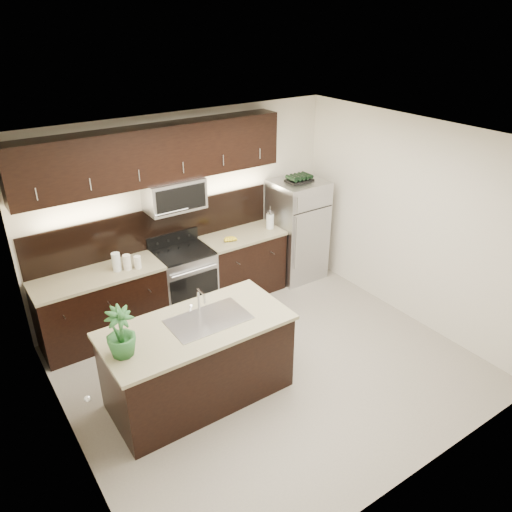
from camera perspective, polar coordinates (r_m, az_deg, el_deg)
The scene contains 12 objects.
ground at distance 6.14m, azimuth 1.57°, elevation -12.50°, with size 4.50×4.50×0.00m, color gray.
room_walls at distance 5.15m, azimuth 1.05°, elevation 1.60°, with size 4.52×4.02×2.71m.
counter_run at distance 6.91m, azimuth -9.72°, elevation -3.31°, with size 3.51×0.65×0.94m.
upper_fixtures at distance 6.40m, azimuth -11.23°, elevation 10.39°, with size 3.49×0.40×1.66m.
island at distance 5.50m, azimuth -6.60°, elevation -11.79°, with size 1.96×0.96×0.94m.
sink_faucet at distance 5.28m, azimuth -5.49°, elevation -7.07°, with size 0.84×0.50×0.28m.
refrigerator at distance 7.73m, azimuth 4.73°, elevation 2.97°, with size 0.76×0.68×1.57m, color #B2B2B7.
wine_rack at distance 7.44m, azimuth 4.97°, elevation 8.83°, with size 0.39×0.24×0.09m.
plant at distance 4.80m, azimuth -15.24°, elevation -8.44°, with size 0.28×0.28×0.50m, color #225625.
canisters at distance 6.38m, azimuth -14.81°, elevation -0.68°, with size 0.33×0.19×0.23m.
french_press at distance 7.34m, azimuth 1.61°, elevation 4.13°, with size 0.12×0.12×0.34m.
bananas at distance 6.96m, azimuth -3.42°, elevation 1.93°, with size 0.19×0.15×0.06m, color gold.
Camera 1 is at (-2.82, -3.84, 3.88)m, focal length 35.00 mm.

